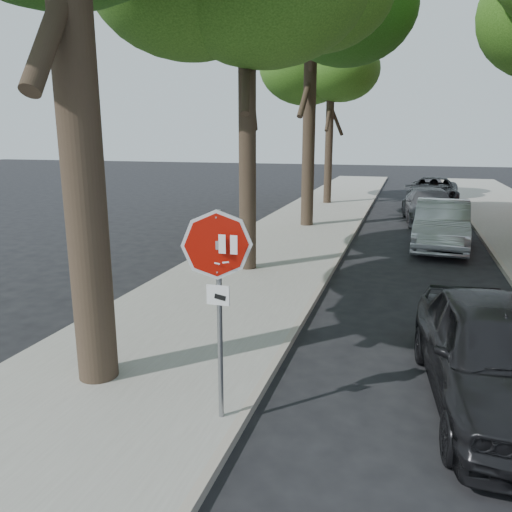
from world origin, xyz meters
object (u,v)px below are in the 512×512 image
Objects in this scene: stop_sign at (218,276)px; tree_mid_b at (312,9)px; car_b at (442,225)px; car_d at (433,192)px; tree_far at (332,60)px; car_c at (429,206)px; car_a at (496,354)px.

tree_mid_b reaches higher than stop_sign.
stop_sign is at bearing -101.71° from car_b.
tree_mid_b is at bearing -119.38° from car_d.
tree_far is at bearing 122.11° from car_b.
car_d is at bearing 57.56° from tree_mid_b.
car_c is (2.94, 16.69, -1.25)m from stop_sign.
tree_mid_b is 1.96× the size of car_d.
stop_sign is at bearing -105.09° from car_c.
tree_mid_b is 11.85m from car_d.
car_b is (-0.14, 10.13, 0.03)m from car_a.
stop_sign is 21.88m from tree_far.
car_d reaches higher than car_c.
car_d is at bearing 81.49° from stop_sign.
tree_mid_b is 7.04m from tree_far.
tree_far is at bearing 99.37° from car_a.
car_c is at bearing 95.89° from car_b.
car_b reaches higher than car_d.
tree_far is at bearing -167.16° from car_d.
car_d is (0.14, 10.40, -0.03)m from car_b.
car_a is 15.17m from car_c.
stop_sign is at bearing -161.00° from car_a.
car_b is (5.18, -9.48, -6.45)m from tree_far.
car_a is (5.32, -19.61, -6.48)m from tree_far.
stop_sign is 15.48m from tree_mid_b.
tree_mid_b is 15.40m from car_a.
car_c is at bearing -41.83° from tree_far.
car_d is (5.32, 0.92, -6.48)m from tree_far.
tree_far is at bearing 95.46° from stop_sign.
tree_far is 8.43m from car_d.
tree_mid_b is 9.03m from car_c.
tree_far is 1.93× the size of car_c.
car_a is 10.13m from car_b.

